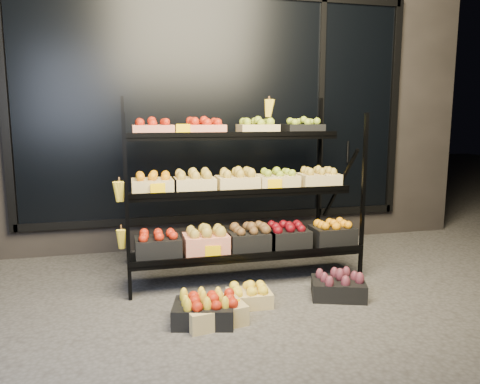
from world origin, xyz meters
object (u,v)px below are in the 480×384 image
object	(u,v)px
floor_crate_midright	(249,295)
display_rack	(239,191)
floor_crate_left	(214,310)
floor_crate_midleft	(204,310)

from	to	relation	value
floor_crate_midright	display_rack	bearing A→B (deg)	84.53
display_rack	floor_crate_left	size ratio (longest dim) A/B	4.65
floor_crate_left	floor_crate_midright	xyz separation A→B (m)	(0.33, 0.24, -0.01)
floor_crate_midleft	floor_crate_left	bearing A→B (deg)	3.25
display_rack	floor_crate_midleft	xyz separation A→B (m)	(-0.51, -0.98, -0.69)
display_rack	floor_crate_midleft	distance (m)	1.30
floor_crate_midleft	floor_crate_midright	world-z (taller)	floor_crate_midleft
floor_crate_midleft	display_rack	bearing A→B (deg)	76.32
floor_crate_midleft	floor_crate_midright	bearing A→B (deg)	42.96
floor_crate_midleft	floor_crate_midright	distance (m)	0.46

